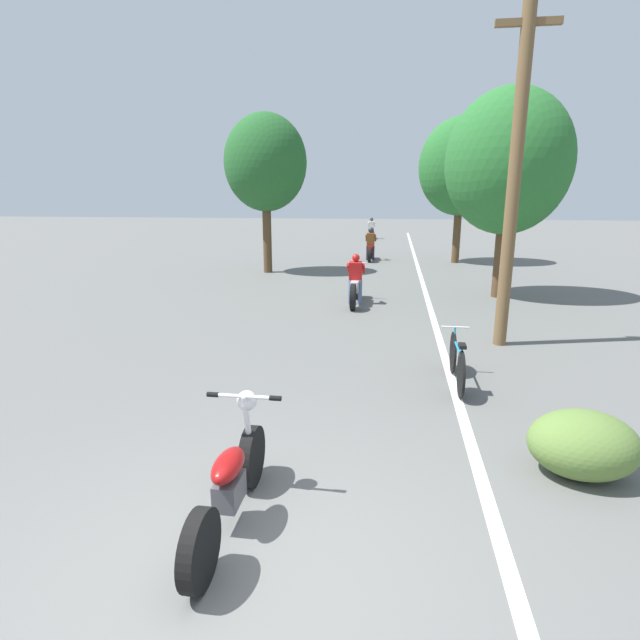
# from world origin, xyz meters

# --- Properties ---
(ground_plane) EXTENTS (120.00, 120.00, 0.00)m
(ground_plane) POSITION_xyz_m (0.00, 0.00, 0.00)
(ground_plane) COLOR #60605E
(lane_stripe_edge) EXTENTS (0.14, 48.00, 0.01)m
(lane_stripe_edge) POSITION_xyz_m (2.03, 12.53, 0.00)
(lane_stripe_edge) COLOR white
(lane_stripe_edge) RESTS_ON ground
(utility_pole) EXTENTS (1.10, 0.24, 6.29)m
(utility_pole) POSITION_xyz_m (3.17, 6.67, 3.23)
(utility_pole) COLOR brown
(utility_pole) RESTS_ON ground
(roadside_tree_right_near) EXTENTS (3.38, 3.04, 5.66)m
(roadside_tree_right_near) POSITION_xyz_m (4.02, 11.58, 3.71)
(roadside_tree_right_near) COLOR #513A23
(roadside_tree_right_near) RESTS_ON ground
(roadside_tree_right_far) EXTENTS (3.48, 3.14, 6.01)m
(roadside_tree_right_far) POSITION_xyz_m (3.68, 19.14, 3.99)
(roadside_tree_right_far) COLOR #513A23
(roadside_tree_right_far) RESTS_ON ground
(roadside_tree_left) EXTENTS (3.01, 2.71, 5.72)m
(roadside_tree_left) POSITION_xyz_m (-3.67, 15.20, 3.96)
(roadside_tree_left) COLOR #513A23
(roadside_tree_left) RESTS_ON ground
(roadside_bush) EXTENTS (1.10, 0.88, 0.70)m
(roadside_bush) POSITION_xyz_m (3.06, 1.88, 0.35)
(roadside_bush) COLOR #5B7A38
(roadside_bush) RESTS_ON ground
(motorcycle_foreground) EXTENTS (0.71, 1.99, 1.05)m
(motorcycle_foreground) POSITION_xyz_m (-0.29, 0.58, 0.41)
(motorcycle_foreground) COLOR black
(motorcycle_foreground) RESTS_ON ground
(motorcycle_rider_lead) EXTENTS (0.50, 2.16, 1.34)m
(motorcycle_rider_lead) POSITION_xyz_m (0.06, 9.99, 0.51)
(motorcycle_rider_lead) COLOR black
(motorcycle_rider_lead) RESTS_ON ground
(motorcycle_rider_mid) EXTENTS (0.50, 2.07, 1.47)m
(motorcycle_rider_mid) POSITION_xyz_m (-0.01, 19.38, 0.56)
(motorcycle_rider_mid) COLOR black
(motorcycle_rider_mid) RESTS_ON ground
(motorcycle_rider_far) EXTENTS (0.50, 2.10, 1.41)m
(motorcycle_rider_far) POSITION_xyz_m (-0.52, 30.79, 0.53)
(motorcycle_rider_far) COLOR black
(motorcycle_rider_far) RESTS_ON ground
(bicycle_parked) EXTENTS (0.44, 1.74, 0.80)m
(bicycle_parked) POSITION_xyz_m (2.07, 4.35, 0.37)
(bicycle_parked) COLOR black
(bicycle_parked) RESTS_ON ground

